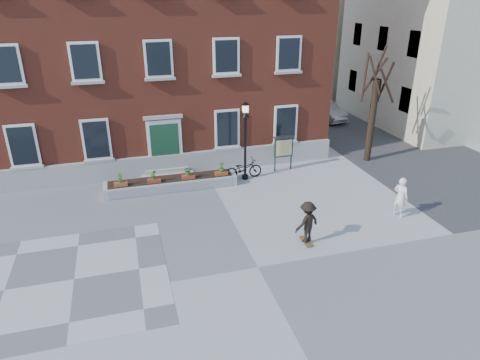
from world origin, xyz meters
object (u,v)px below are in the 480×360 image
object	(u,v)px
notice_board	(284,147)
skateboarder	(307,222)
parked_car	(324,110)
bystander	(400,197)
lamp_post	(245,130)
bicycle	(243,169)

from	to	relation	value
notice_board	skateboarder	bearing A→B (deg)	-104.05
parked_car	notice_board	world-z (taller)	notice_board
bystander	lamp_post	world-z (taller)	lamp_post
parked_car	skateboarder	size ratio (longest dim) A/B	2.43
bystander	lamp_post	bearing A→B (deg)	17.22
bystander	notice_board	size ratio (longest dim) A/B	0.93
parked_car	lamp_post	size ratio (longest dim) A/B	1.05
parked_car	lamp_post	xyz separation A→B (m)	(-8.61, -8.90, 1.86)
bicycle	skateboarder	xyz separation A→B (m)	(0.58, -6.42, 0.37)
bystander	skateboarder	bearing A→B (deg)	75.33
parked_car	lamp_post	distance (m)	12.52
lamp_post	skateboarder	bearing A→B (deg)	-85.44
bicycle	parked_car	world-z (taller)	parked_car
parked_car	notice_board	bearing A→B (deg)	-137.95
parked_car	bystander	world-z (taller)	bystander
lamp_post	bystander	bearing A→B (deg)	-47.22
parked_car	lamp_post	world-z (taller)	lamp_post
skateboarder	notice_board	bearing A→B (deg)	75.95
skateboarder	bystander	bearing A→B (deg)	10.90
notice_board	bystander	bearing A→B (deg)	-64.83
parked_car	skateboarder	distance (m)	17.26
parked_car	bystander	size ratio (longest dim) A/B	2.36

